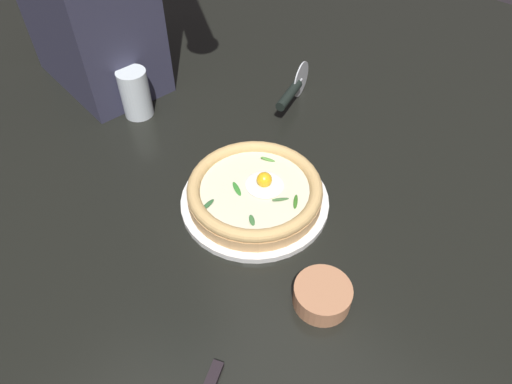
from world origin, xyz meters
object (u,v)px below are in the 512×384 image
side_bowl (322,295)px  pizza_cutter (293,90)px  drinking_glass (136,96)px  pizza (256,191)px

side_bowl → pizza_cutter: size_ratio=0.56×
pizza_cutter → drinking_glass: (0.24, 0.26, 0.00)m
pizza → drinking_glass: size_ratio=2.26×
side_bowl → pizza_cutter: pizza_cutter is taller
pizza_cutter → drinking_glass: bearing=47.2°
pizza_cutter → drinking_glass: size_ratio=1.47×
pizza_cutter → pizza: bearing=116.8°
pizza → pizza_cutter: size_ratio=1.54×
pizza → side_bowl: bearing=158.2°
side_bowl → drinking_glass: bearing=-10.8°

